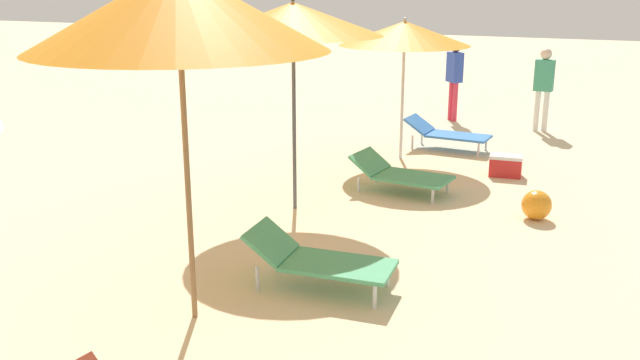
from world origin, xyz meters
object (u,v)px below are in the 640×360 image
object	(u,v)px
umbrella_farthest	(405,33)
lounger_farthest_shoreside	(447,133)
cooler_box	(506,165)
lounger_third_shoreside	(318,259)
umbrella_fourth	(293,19)
umbrella_third	(178,9)
person_walking_mid	(544,81)
beach_ball	(537,205)
lounger_fourth_shoreside	(400,173)
person_walking_near	(454,73)

from	to	relation	value
umbrella_farthest	lounger_farthest_shoreside	xyz separation A→B (m)	(0.54, 0.97, -1.80)
umbrella_farthest	cooler_box	world-z (taller)	umbrella_farthest
lounger_third_shoreside	umbrella_fourth	xyz separation A→B (m)	(-1.32, 2.16, 2.17)
lounger_third_shoreside	umbrella_third	bearing A→B (deg)	-132.02
lounger_third_shoreside	cooler_box	size ratio (longest dim) A/B	2.87
umbrella_farthest	person_walking_mid	world-z (taller)	umbrella_farthest
lounger_farthest_shoreside	person_walking_mid	bearing A→B (deg)	63.28
umbrella_third	person_walking_mid	size ratio (longest dim) A/B	1.89
umbrella_third	lounger_farthest_shoreside	bearing A→B (deg)	86.45
umbrella_third	lounger_farthest_shoreside	world-z (taller)	umbrella_third
umbrella_third	beach_ball	size ratio (longest dim) A/B	8.22
lounger_fourth_shoreside	person_walking_mid	bearing A→B (deg)	81.72
person_walking_mid	beach_ball	size ratio (longest dim) A/B	4.36
cooler_box	lounger_farthest_shoreside	bearing A→B (deg)	133.66
umbrella_fourth	cooler_box	size ratio (longest dim) A/B	5.28
lounger_farthest_shoreside	person_walking_near	xyz separation A→B (m)	(-0.55, 2.68, 0.73)
lounger_farthest_shoreside	cooler_box	xyz separation A→B (m)	(1.29, -1.35, -0.13)
umbrella_fourth	person_walking_mid	bearing A→B (deg)	69.99
umbrella_fourth	umbrella_third	bearing A→B (deg)	-80.18
lounger_third_shoreside	umbrella_fourth	world-z (taller)	umbrella_fourth
cooler_box	beach_ball	bearing A→B (deg)	-69.44
umbrella_fourth	lounger_fourth_shoreside	bearing A→B (deg)	50.92
umbrella_fourth	person_walking_near	world-z (taller)	umbrella_fourth
lounger_fourth_shoreside	lounger_farthest_shoreside	bearing A→B (deg)	96.77
person_walking_mid	beach_ball	distance (m)	5.67
umbrella_fourth	lounger_farthest_shoreside	distance (m)	4.78
lounger_farthest_shoreside	person_walking_near	size ratio (longest dim) A/B	0.90
lounger_third_shoreside	umbrella_fourth	size ratio (longest dim) A/B	0.54
lounger_third_shoreside	lounger_fourth_shoreside	xyz separation A→B (m)	(-0.27, 3.46, -0.03)
cooler_box	lounger_fourth_shoreside	bearing A→B (deg)	-130.03
person_walking_near	lounger_third_shoreside	bearing A→B (deg)	-127.93
cooler_box	beach_ball	size ratio (longest dim) A/B	1.37
person_walking_mid	cooler_box	world-z (taller)	person_walking_mid
lounger_farthest_shoreside	cooler_box	size ratio (longest dim) A/B	2.92
umbrella_fourth	umbrella_farthest	size ratio (longest dim) A/B	1.16
umbrella_third	lounger_third_shoreside	xyz separation A→B (m)	(0.77, 1.02, -2.42)
person_walking_near	cooler_box	world-z (taller)	person_walking_near
person_walking_mid	umbrella_third	bearing A→B (deg)	-7.09
umbrella_farthest	beach_ball	size ratio (longest dim) A/B	6.21
lounger_third_shoreside	umbrella_farthest	bearing A→B (deg)	94.25
umbrella_fourth	person_walking_near	xyz separation A→B (m)	(0.46, 6.81, -1.45)
umbrella_fourth	cooler_box	xyz separation A→B (m)	(2.30, 2.78, -2.31)
umbrella_third	cooler_box	distance (m)	6.72
lounger_farthest_shoreside	cooler_box	bearing A→B (deg)	-42.91
lounger_third_shoreside	cooler_box	world-z (taller)	lounger_third_shoreside
umbrella_third	umbrella_farthest	world-z (taller)	umbrella_third
umbrella_third	umbrella_fourth	xyz separation A→B (m)	(-0.55, 3.18, -0.25)
umbrella_farthest	umbrella_third	bearing A→B (deg)	-89.20
umbrella_third	lounger_farthest_shoreside	xyz separation A→B (m)	(0.45, 7.31, -2.43)
lounger_third_shoreside	person_walking_near	world-z (taller)	person_walking_near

